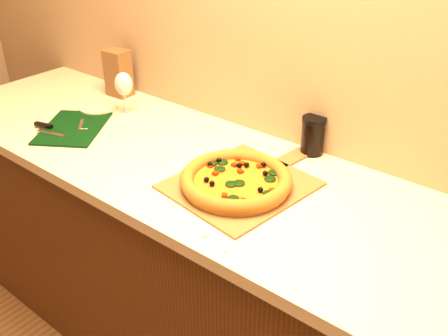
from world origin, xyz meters
The scene contains 10 objects.
cabinet centered at (0.00, 1.43, 0.43)m, with size 2.80×0.65×0.86m, color #42250E.
countertop centered at (0.00, 1.43, 0.88)m, with size 2.84×0.68×0.04m, color beige.
pizza_peel centered at (-0.04, 1.42, 0.90)m, with size 0.41×0.56×0.01m.
pizza centered at (-0.04, 1.38, 0.93)m, with size 0.34×0.34×0.05m.
cutting_board centered at (-0.78, 1.33, 0.90)m, with size 0.34×0.37×0.02m.
bottle_cap centered at (-0.18, 1.36, 0.90)m, with size 0.03×0.03×0.01m, color black.
wine_glass centered at (-0.72, 1.55, 1.02)m, with size 0.07×0.07×0.17m.
paper_bag centered at (-0.90, 1.67, 1.00)m, with size 0.10×0.08×0.20m, color brown.
dark_jar centered at (0.02, 1.73, 0.97)m, with size 0.08×0.08×0.13m.
side_plate centered at (-0.85, 1.51, 0.91)m, with size 0.16×0.16×0.01m, color beige.
Camera 1 is at (0.73, 0.36, 1.71)m, focal length 40.00 mm.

